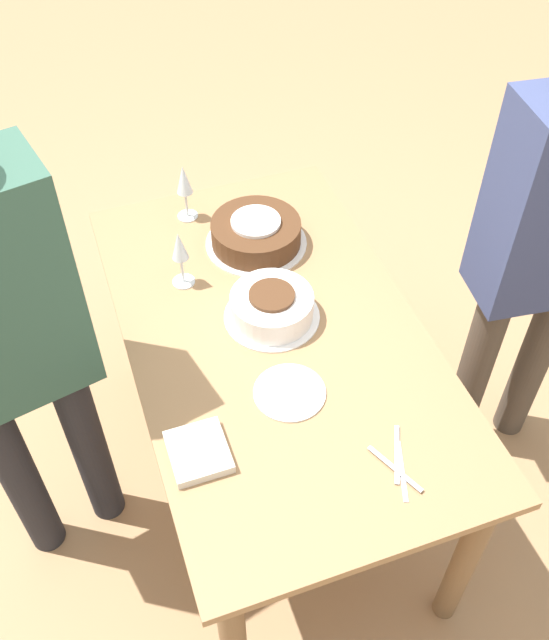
% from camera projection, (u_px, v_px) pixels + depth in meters
% --- Properties ---
extents(ground_plane, '(12.00, 12.00, 0.00)m').
position_uv_depth(ground_plane, '(274.00, 471.00, 2.61)').
color(ground_plane, '#A87F56').
extents(dining_table, '(1.45, 0.83, 0.76)m').
position_uv_depth(dining_table, '(274.00, 359.00, 2.14)').
color(dining_table, '#9E754C').
rests_on(dining_table, ground_plane).
extents(cake_center_white, '(0.28, 0.28, 0.10)m').
position_uv_depth(cake_center_white, '(272.00, 307.00, 2.06)').
color(cake_center_white, white).
rests_on(cake_center_white, dining_table).
extents(cake_front_chocolate, '(0.33, 0.33, 0.10)m').
position_uv_depth(cake_front_chocolate, '(256.00, 233.00, 2.29)').
color(cake_front_chocolate, white).
rests_on(cake_front_chocolate, dining_table).
extents(wine_glass_near, '(0.07, 0.07, 0.20)m').
position_uv_depth(wine_glass_near, '(184.00, 183.00, 2.31)').
color(wine_glass_near, silver).
rests_on(wine_glass_near, dining_table).
extents(wine_glass_far, '(0.07, 0.07, 0.19)m').
position_uv_depth(wine_glass_far, '(180.00, 250.00, 2.10)').
color(wine_glass_far, silver).
rests_on(wine_glass_far, dining_table).
extents(dessert_plate_left, '(0.20, 0.20, 0.01)m').
position_uv_depth(dessert_plate_left, '(290.00, 392.00, 1.90)').
color(dessert_plate_left, white).
rests_on(dessert_plate_left, dining_table).
extents(fork_pile, '(0.21, 0.11, 0.01)m').
position_uv_depth(fork_pile, '(398.00, 464.00, 1.75)').
color(fork_pile, silver).
rests_on(fork_pile, dining_table).
extents(napkin_stack, '(0.16, 0.14, 0.03)m').
position_uv_depth(napkin_stack, '(199.00, 452.00, 1.76)').
color(napkin_stack, silver).
rests_on(napkin_stack, dining_table).
extents(person_watching, '(0.30, 0.44, 1.62)m').
position_uv_depth(person_watching, '(1.00, 334.00, 1.76)').
color(person_watching, '#232328').
rests_on(person_watching, ground_plane).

